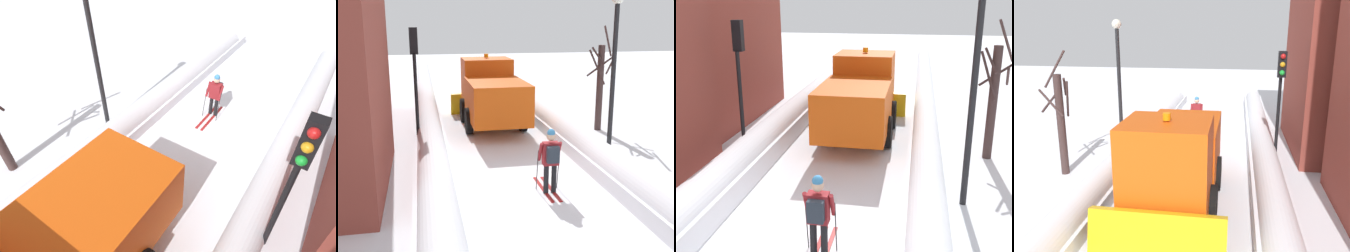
{
  "view_description": "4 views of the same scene",
  "coord_description": "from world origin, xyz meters",
  "views": [
    {
      "loc": [
        -2.91,
        7.72,
        6.7
      ],
      "look_at": [
        0.57,
        2.54,
        1.48
      ],
      "focal_mm": 28.95,
      "sensor_mm": 36.0,
      "label": 1
    },
    {
      "loc": [
        -2.83,
        -10.74,
        4.56
      ],
      "look_at": [
        -0.14,
        2.45,
        1.18
      ],
      "focal_mm": 44.7,
      "sensor_mm": 36.0,
      "label": 2
    },
    {
      "loc": [
        2.23,
        -7.44,
        5.04
      ],
      "look_at": [
        0.16,
        3.94,
        1.37
      ],
      "focal_mm": 44.07,
      "sensor_mm": 36.0,
      "label": 3
    },
    {
      "loc": [
        -1.5,
        16.75,
        5.09
      ],
      "look_at": [
        0.39,
        4.76,
        1.73
      ],
      "focal_mm": 37.46,
      "sensor_mm": 36.0,
      "label": 4
    }
  ],
  "objects": [
    {
      "name": "snowbank_left",
      "position": [
        -2.6,
        10.0,
        0.48
      ],
      "size": [
        1.1,
        36.0,
        1.09
      ],
      "color": "white",
      "rests_on": "ground"
    },
    {
      "name": "ground_plane",
      "position": [
        0.0,
        10.0,
        0.0
      ],
      "size": [
        80.0,
        80.0,
        0.0
      ],
      "primitive_type": "plane",
      "color": "white"
    },
    {
      "name": "traffic_light_pole",
      "position": [
        -3.02,
        4.05,
        3.06
      ],
      "size": [
        0.28,
        0.42,
        4.36
      ],
      "color": "black",
      "rests_on": "ground"
    },
    {
      "name": "skier",
      "position": [
        0.47,
        -0.55,
        1.0
      ],
      "size": [
        0.62,
        1.8,
        1.81
      ],
      "color": "black",
      "rests_on": "ground"
    },
    {
      "name": "bare_tree_near",
      "position": [
        4.57,
        5.65,
        1.96
      ],
      "size": [
        1.11,
        1.18,
        4.41
      ],
      "color": "#3D2C2A",
      "rests_on": "ground"
    },
    {
      "name": "plow_truck",
      "position": [
        0.17,
        7.19,
        1.48
      ],
      "size": [
        3.2,
        5.98,
        3.12
      ],
      "color": "#DB510F",
      "rests_on": "ground"
    },
    {
      "name": "snowbank_right",
      "position": [
        2.6,
        10.0,
        0.36
      ],
      "size": [
        1.1,
        36.0,
        0.9
      ],
      "color": "white",
      "rests_on": "ground"
    },
    {
      "name": "street_lamp",
      "position": [
        3.52,
        2.31,
        3.46
      ],
      "size": [
        0.4,
        0.4,
        5.49
      ],
      "color": "black",
      "rests_on": "ground"
    }
  ]
}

